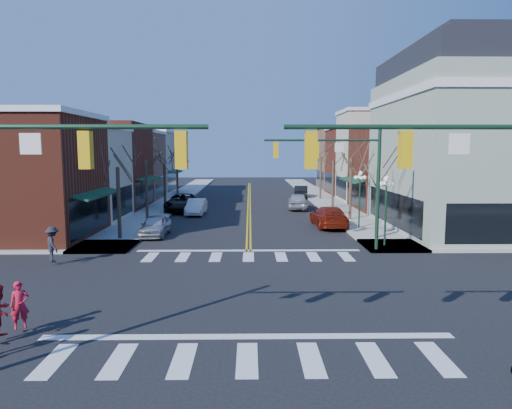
{
  "coord_description": "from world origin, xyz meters",
  "views": [
    {
      "loc": [
        0.09,
        -18.38,
        5.85
      ],
      "look_at": [
        0.43,
        7.12,
        2.8
      ],
      "focal_mm": 32.0,
      "sensor_mm": 36.0,
      "label": 1
    }
  ],
  "objects_px": {
    "car_left_mid": "(196,207)",
    "pedestrian_red_a": "(20,305)",
    "pedestrian_dark_b": "(53,244)",
    "car_right_near": "(329,217)",
    "car_right_far": "(301,192)",
    "lamppost_corner": "(386,199)",
    "car_left_near": "(155,226)",
    "victorian_corner": "(478,139)",
    "car_left_far": "(182,203)",
    "car_right_mid": "(298,201)",
    "lamppost_midblock": "(360,189)",
    "pedestrian_red_b": "(0,311)"
  },
  "relations": [
    {
      "from": "car_left_mid",
      "to": "pedestrian_red_a",
      "type": "distance_m",
      "value": 27.11
    },
    {
      "from": "pedestrian_red_a",
      "to": "pedestrian_dark_b",
      "type": "height_order",
      "value": "pedestrian_dark_b"
    },
    {
      "from": "car_right_near",
      "to": "car_right_far",
      "type": "bearing_deg",
      "value": -92.68
    },
    {
      "from": "lamppost_corner",
      "to": "car_left_near",
      "type": "distance_m",
      "value": 15.3
    },
    {
      "from": "car_left_mid",
      "to": "car_right_far",
      "type": "bearing_deg",
      "value": 54.22
    },
    {
      "from": "victorian_corner",
      "to": "pedestrian_red_a",
      "type": "relative_size",
      "value": 9.25
    },
    {
      "from": "car_left_far",
      "to": "pedestrian_dark_b",
      "type": "relative_size",
      "value": 3.36
    },
    {
      "from": "car_left_far",
      "to": "car_right_mid",
      "type": "xyz_separation_m",
      "value": [
        11.22,
        1.38,
        -0.04
      ]
    },
    {
      "from": "pedestrian_red_a",
      "to": "car_left_near",
      "type": "bearing_deg",
      "value": 57.08
    },
    {
      "from": "victorian_corner",
      "to": "car_right_mid",
      "type": "xyz_separation_m",
      "value": [
        -11.68,
        11.96,
        -5.84
      ]
    },
    {
      "from": "lamppost_midblock",
      "to": "pedestrian_dark_b",
      "type": "bearing_deg",
      "value": -150.27
    },
    {
      "from": "car_left_near",
      "to": "pedestrian_dark_b",
      "type": "bearing_deg",
      "value": -113.41
    },
    {
      "from": "car_right_near",
      "to": "car_right_far",
      "type": "xyz_separation_m",
      "value": [
        0.28,
        21.5,
        -0.04
      ]
    },
    {
      "from": "lamppost_midblock",
      "to": "pedestrian_red_a",
      "type": "relative_size",
      "value": 2.81
    },
    {
      "from": "car_left_far",
      "to": "car_right_far",
      "type": "xyz_separation_m",
      "value": [
        12.8,
        12.41,
        -0.1
      ]
    },
    {
      "from": "pedestrian_red_a",
      "to": "pedestrian_dark_b",
      "type": "xyz_separation_m",
      "value": [
        -2.7,
        8.78,
        0.15
      ]
    },
    {
      "from": "car_left_mid",
      "to": "lamppost_corner",
      "type": "bearing_deg",
      "value": -46.19
    },
    {
      "from": "lamppost_midblock",
      "to": "car_right_near",
      "type": "xyz_separation_m",
      "value": [
        -2.08,
        0.99,
        -2.17
      ]
    },
    {
      "from": "car_right_mid",
      "to": "pedestrian_red_b",
      "type": "height_order",
      "value": "pedestrian_red_b"
    },
    {
      "from": "car_left_near",
      "to": "pedestrian_red_a",
      "type": "xyz_separation_m",
      "value": [
        -0.9,
        -16.64,
        0.21
      ]
    },
    {
      "from": "lamppost_midblock",
      "to": "pedestrian_dark_b",
      "type": "distance_m",
      "value": 21.04
    },
    {
      "from": "victorian_corner",
      "to": "pedestrian_dark_b",
      "type": "height_order",
      "value": "victorian_corner"
    },
    {
      "from": "car_left_far",
      "to": "pedestrian_red_a",
      "type": "bearing_deg",
      "value": -92.51
    },
    {
      "from": "pedestrian_dark_b",
      "to": "car_right_near",
      "type": "bearing_deg",
      "value": -92.09
    },
    {
      "from": "car_left_mid",
      "to": "car_right_near",
      "type": "height_order",
      "value": "car_right_near"
    },
    {
      "from": "car_left_near",
      "to": "car_left_mid",
      "type": "relative_size",
      "value": 0.96
    },
    {
      "from": "pedestrian_red_a",
      "to": "car_right_mid",
      "type": "bearing_deg",
      "value": 38.59
    },
    {
      "from": "car_left_near",
      "to": "car_left_mid",
      "type": "distance_m",
      "value": 10.48
    },
    {
      "from": "victorian_corner",
      "to": "car_left_near",
      "type": "xyz_separation_m",
      "value": [
        -22.9,
        -2.03,
        -5.95
      ]
    },
    {
      "from": "car_right_near",
      "to": "pedestrian_dark_b",
      "type": "relative_size",
      "value": 2.99
    },
    {
      "from": "pedestrian_red_b",
      "to": "car_right_near",
      "type": "bearing_deg",
      "value": -30.29
    },
    {
      "from": "lamppost_midblock",
      "to": "pedestrian_red_a",
      "type": "xyz_separation_m",
      "value": [
        -15.5,
        -19.18,
        -2.04
      ]
    },
    {
      "from": "car_left_far",
      "to": "pedestrian_dark_b",
      "type": "xyz_separation_m",
      "value": [
        -3.6,
        -20.47,
        0.21
      ]
    },
    {
      "from": "lamppost_midblock",
      "to": "car_right_mid",
      "type": "distance_m",
      "value": 12.14
    },
    {
      "from": "car_left_near",
      "to": "car_right_far",
      "type": "relative_size",
      "value": 0.91
    },
    {
      "from": "pedestrian_red_a",
      "to": "pedestrian_red_b",
      "type": "height_order",
      "value": "pedestrian_red_b"
    },
    {
      "from": "lamppost_midblock",
      "to": "car_right_far",
      "type": "relative_size",
      "value": 0.95
    },
    {
      "from": "lamppost_midblock",
      "to": "pedestrian_red_b",
      "type": "xyz_separation_m",
      "value": [
        -15.72,
        -19.92,
        -1.97
      ]
    },
    {
      "from": "car_left_far",
      "to": "car_right_far",
      "type": "bearing_deg",
      "value": 43.37
    },
    {
      "from": "victorian_corner",
      "to": "car_left_near",
      "type": "height_order",
      "value": "victorian_corner"
    },
    {
      "from": "car_left_near",
      "to": "pedestrian_red_b",
      "type": "bearing_deg",
      "value": -92.49
    },
    {
      "from": "lamppost_corner",
      "to": "car_right_mid",
      "type": "height_order",
      "value": "lamppost_corner"
    },
    {
      "from": "victorian_corner",
      "to": "car_left_far",
      "type": "bearing_deg",
      "value": 155.2
    },
    {
      "from": "lamppost_midblock",
      "to": "car_left_mid",
      "type": "xyz_separation_m",
      "value": [
        -13.0,
        7.82,
        -2.25
      ]
    },
    {
      "from": "lamppost_midblock",
      "to": "car_left_near",
      "type": "height_order",
      "value": "lamppost_midblock"
    },
    {
      "from": "victorian_corner",
      "to": "pedestrian_red_a",
      "type": "distance_m",
      "value": 30.79
    },
    {
      "from": "car_left_mid",
      "to": "pedestrian_dark_b",
      "type": "distance_m",
      "value": 18.95
    },
    {
      "from": "car_left_near",
      "to": "car_right_near",
      "type": "bearing_deg",
      "value": 16.93
    },
    {
      "from": "car_left_far",
      "to": "car_right_mid",
      "type": "relative_size",
      "value": 1.28
    },
    {
      "from": "victorian_corner",
      "to": "pedestrian_dark_b",
      "type": "distance_m",
      "value": 28.83
    }
  ]
}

